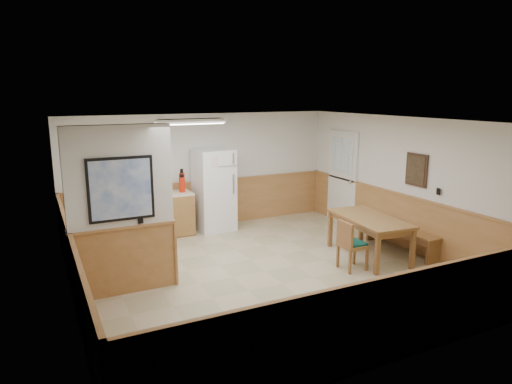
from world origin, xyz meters
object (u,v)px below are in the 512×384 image
refrigerator (214,190)px  soap_bottle (95,195)px  dining_table (369,222)px  dining_chair (349,242)px  fire_extinguisher (182,182)px  dining_bench (402,233)px

refrigerator → soap_bottle: size_ratio=7.39×
dining_table → dining_chair: 0.80m
refrigerator → dining_chair: (1.17, -3.20, -0.38)m
refrigerator → fire_extinguisher: bearing=175.2°
refrigerator → fire_extinguisher: 0.74m
dining_bench → fire_extinguisher: size_ratio=3.34×
dining_bench → fire_extinguisher: fire_extinguisher is taller
dining_table → soap_bottle: (-4.31, 2.87, 0.36)m
dining_table → refrigerator: bearing=128.9°
dining_table → soap_bottle: bearing=152.0°
dining_bench → dining_chair: bearing=-168.2°
dining_chair → soap_bottle: size_ratio=3.57×
dining_bench → dining_chair: dining_chair is taller
dining_bench → soap_bottle: soap_bottle is taller
dining_bench → fire_extinguisher: 4.50m
refrigerator → dining_chair: 3.43m
dining_table → dining_chair: dining_chair is taller
fire_extinguisher → soap_bottle: (-1.73, -0.01, -0.10)m
dining_chair → dining_bench: bearing=14.1°
refrigerator → dining_bench: (2.68, -2.85, -0.53)m
refrigerator → soap_bottle: (-2.43, 0.01, 0.14)m
dining_bench → refrigerator: bearing=132.1°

